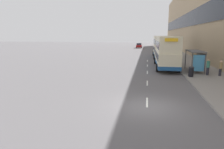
{
  "coord_description": "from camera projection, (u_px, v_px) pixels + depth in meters",
  "views": [
    {
      "loc": [
        -0.12,
        -12.22,
        4.49
      ],
      "look_at": [
        -5.3,
        17.33,
        -1.48
      ],
      "focal_mm": 32.0,
      "sensor_mm": 36.0,
      "label": 1
    }
  ],
  "objects": [
    {
      "name": "car_1",
      "position": [
        139.0,
        46.0,
        69.68
      ],
      "size": [
        2.04,
        4.15,
        1.68
      ],
      "rotation": [
        0.0,
        0.0,
        3.14
      ],
      "color": "maroon",
      "rests_on": "ground_plane"
    },
    {
      "name": "double_decker_bus_near",
      "position": [
        166.0,
        51.0,
        27.27
      ],
      "size": [
        2.85,
        10.6,
        4.3
      ],
      "color": "beige",
      "rests_on": "ground_plane"
    },
    {
      "name": "lane_mark_1",
      "position": [
        147.0,
        83.0,
        18.93
      ],
      "size": [
        0.12,
        2.0,
        0.01
      ],
      "color": "silver",
      "rests_on": "ground_plane"
    },
    {
      "name": "ground_plane",
      "position": [
        147.0,
        107.0,
        12.66
      ],
      "size": [
        220.0,
        220.0,
        0.0
      ],
      "primitive_type": "plane",
      "color": "#5B595B"
    },
    {
      "name": "lane_mark_4",
      "position": [
        147.0,
        61.0,
        35.12
      ],
      "size": [
        0.12,
        2.0,
        0.01
      ],
      "color": "silver",
      "rests_on": "ground_plane"
    },
    {
      "name": "bus_shelter",
      "position": [
        197.0,
        57.0,
        23.69
      ],
      "size": [
        1.6,
        4.2,
        2.48
      ],
      "color": "#4C4C51",
      "rests_on": "ground_plane"
    },
    {
      "name": "pavement",
      "position": [
        174.0,
        53.0,
        48.74
      ],
      "size": [
        5.0,
        93.0,
        0.14
      ],
      "color": "gray",
      "rests_on": "ground_plane"
    },
    {
      "name": "litter_bin",
      "position": [
        191.0,
        72.0,
        21.07
      ],
      "size": [
        0.55,
        0.55,
        1.05
      ],
      "color": "black",
      "rests_on": "ground_plane"
    },
    {
      "name": "lane_mark_0",
      "position": [
        147.0,
        102.0,
        13.54
      ],
      "size": [
        0.12,
        2.0,
        0.01
      ],
      "color": "silver",
      "rests_on": "ground_plane"
    },
    {
      "name": "lane_mark_3",
      "position": [
        147.0,
        66.0,
        29.73
      ],
      "size": [
        0.12,
        2.0,
        0.01
      ],
      "color": "silver",
      "rests_on": "ground_plane"
    },
    {
      "name": "lane_mark_2",
      "position": [
        147.0,
        72.0,
        24.33
      ],
      "size": [
        0.12,
        2.0,
        0.01
      ],
      "color": "silver",
      "rests_on": "ground_plane"
    },
    {
      "name": "pedestrian_1",
      "position": [
        220.0,
        68.0,
        21.45
      ],
      "size": [
        0.33,
        0.33,
        1.64
      ],
      "color": "#23232D",
      "rests_on": "ground_plane"
    },
    {
      "name": "terrace_facade",
      "position": [
        194.0,
        16.0,
        46.36
      ],
      "size": [
        3.1,
        93.0,
        17.69
      ],
      "color": "tan",
      "rests_on": "ground_plane"
    },
    {
      "name": "pedestrian_at_shelter",
      "position": [
        208.0,
        67.0,
        21.84
      ],
      "size": [
        0.35,
        0.35,
        1.78
      ],
      "color": "#23232D",
      "rests_on": "ground_plane"
    },
    {
      "name": "car_0",
      "position": [
        157.0,
        47.0,
        59.06
      ],
      "size": [
        2.04,
        4.57,
        1.75
      ],
      "color": "#B7B799",
      "rests_on": "ground_plane"
    },
    {
      "name": "double_decker_bus_ahead",
      "position": [
        161.0,
        46.0,
        39.61
      ],
      "size": [
        2.85,
        10.76,
        4.3
      ],
      "color": "beige",
      "rests_on": "ground_plane"
    }
  ]
}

